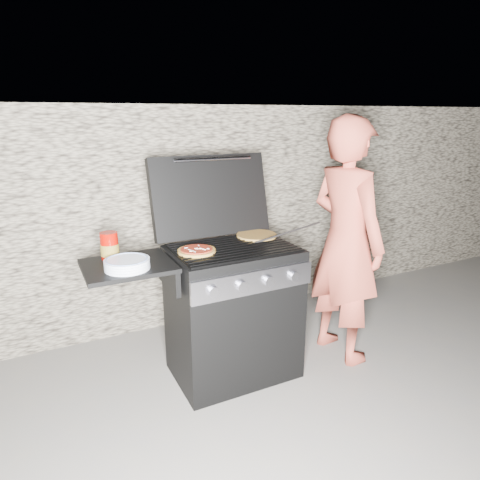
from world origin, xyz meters
name	(u,v)px	position (x,y,z in m)	size (l,w,h in m)	color
ground	(234,371)	(0.00, 0.00, 0.00)	(50.00, 50.00, 0.00)	#625F5C
stone_wall	(180,215)	(0.00, 1.05, 0.90)	(8.00, 0.35, 1.80)	tan
gas_grill	(198,319)	(-0.25, 0.00, 0.46)	(1.34, 0.79, 0.91)	black
pizza_topped	(197,250)	(-0.25, 0.00, 0.92)	(0.23, 0.23, 0.03)	#B98A3F
pizza_plain	(257,235)	(0.25, 0.15, 0.92)	(0.28, 0.28, 0.01)	#AE8A37
sauce_jar	(109,246)	(-0.74, 0.14, 0.98)	(0.10, 0.10, 0.16)	#900801
blue_carton	(111,246)	(-0.73, 0.16, 0.97)	(0.07, 0.04, 0.14)	navy
plate_stack	(127,264)	(-0.69, -0.08, 0.93)	(0.25, 0.25, 0.06)	white
person	(346,242)	(0.83, -0.11, 0.87)	(0.63, 0.41, 1.73)	#B24635
tongs	(288,232)	(0.41, 0.00, 0.96)	(0.01, 0.01, 0.51)	black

